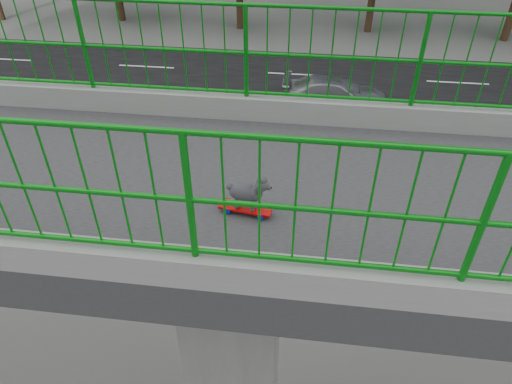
{
  "coord_description": "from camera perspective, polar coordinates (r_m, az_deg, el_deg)",
  "views": [
    {
      "loc": [
        3.92,
        0.8,
        9.92
      ],
      "look_at": [
        0.1,
        0.31,
        6.96
      ],
      "focal_mm": 32.96,
      "sensor_mm": 36.0,
      "label": 1
    }
  ],
  "objects": [
    {
      "name": "car_5",
      "position": [
        13.6,
        12.1,
        -5.89
      ],
      "size": [
        1.6,
        4.58,
        1.51
      ],
      "primitive_type": "imported",
      "color": "white",
      "rests_on": "ground"
    },
    {
      "name": "car_2",
      "position": [
        18.74,
        6.66,
        7.85
      ],
      "size": [
        2.4,
        5.2,
        1.44
      ],
      "primitive_type": "imported",
      "rotation": [
        0.0,
        0.0,
        3.14
      ],
      "color": "gray",
      "rests_on": "ground"
    },
    {
      "name": "footbridge",
      "position": [
        6.17,
        -2.81,
        -12.12
      ],
      "size": [
        3.0,
        24.0,
        7.0
      ],
      "color": "#2D2D2F",
      "rests_on": "ground"
    },
    {
      "name": "car_0",
      "position": [
        14.67,
        27.92,
        -6.89
      ],
      "size": [
        1.62,
        4.03,
        1.37
      ],
      "primitive_type": "imported",
      "color": "white",
      "rests_on": "ground"
    },
    {
      "name": "car_3",
      "position": [
        21.63,
        9.61,
        11.7
      ],
      "size": [
        1.91,
        4.69,
        1.36
      ],
      "primitive_type": "imported",
      "rotation": [
        0.0,
        0.0,
        3.14
      ],
      "color": "gray",
      "rests_on": "ground"
    },
    {
      "name": "road",
      "position": [
        19.63,
        3.97,
        7.1
      ],
      "size": [
        18.0,
        90.0,
        0.02
      ],
      "primitive_type": "cube",
      "color": "black",
      "rests_on": "ground"
    },
    {
      "name": "railing",
      "position": [
        4.83,
        -3.51,
        3.41
      ],
      "size": [
        3.0,
        24.0,
        1.42
      ],
      "color": "gray",
      "rests_on": "footbridge"
    },
    {
      "name": "poodle",
      "position": [
        4.37,
        -1.0,
        0.08
      ],
      "size": [
        0.22,
        0.44,
        0.36
      ],
      "rotation": [
        0.0,
        0.0,
        -0.16
      ],
      "color": "#302E34",
      "rests_on": "skateboard"
    },
    {
      "name": "skateboard",
      "position": [
        4.5,
        -1.26,
        -2.02
      ],
      "size": [
        0.23,
        0.53,
        0.07
      ],
      "rotation": [
        0.0,
        0.0,
        -0.16
      ],
      "color": "red",
      "rests_on": "footbridge"
    }
  ]
}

